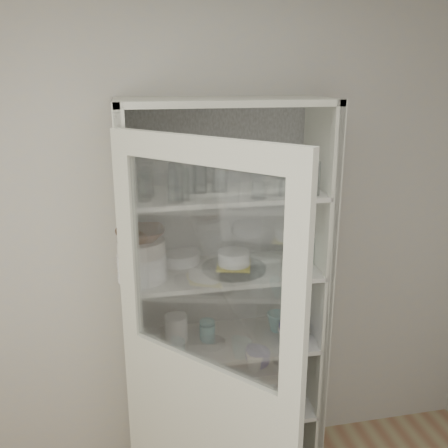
{
  "coord_description": "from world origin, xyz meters",
  "views": [
    {
      "loc": [
        -0.28,
        -1.03,
        2.21
      ],
      "look_at": [
        0.2,
        1.27,
        1.5
      ],
      "focal_mm": 40.0,
      "sensor_mm": 36.0,
      "label": 1
    }
  ],
  "objects_px": {
    "goblet_3": "(289,168)",
    "white_canister": "(176,328)",
    "mug_white": "(286,336)",
    "cream_dish": "(187,405)",
    "glass_platter": "(234,268)",
    "pantry_cabinet": "(222,319)",
    "tin_box": "(244,395)",
    "plate_stack_back": "(180,257)",
    "grey_bowl_stack": "(300,249)",
    "goblet_1": "(175,173)",
    "cupboard_door": "(204,409)",
    "goblet_2": "(268,170)",
    "mug_teal": "(277,322)",
    "measuring_cups": "(211,343)",
    "goblet_0": "(176,174)",
    "white_ramekin": "(234,258)",
    "yellow_trivet": "(234,265)",
    "teal_jar": "(207,330)",
    "mug_blue": "(291,331)",
    "cream_bowl": "(141,247)",
    "plate_stack_front": "(142,267)",
    "terracotta_bowl": "(141,234)"
  },
  "relations": [
    {
      "from": "goblet_0",
      "to": "cream_bowl",
      "type": "distance_m",
      "value": 0.39
    },
    {
      "from": "white_ramekin",
      "to": "mug_blue",
      "type": "relative_size",
      "value": 1.24
    },
    {
      "from": "grey_bowl_stack",
      "to": "goblet_3",
      "type": "bearing_deg",
      "value": 138.06
    },
    {
      "from": "mug_blue",
      "to": "cream_bowl",
      "type": "bearing_deg",
      "value": -161.1
    },
    {
      "from": "goblet_3",
      "to": "white_canister",
      "type": "distance_m",
      "value": 1.01
    },
    {
      "from": "goblet_1",
      "to": "mug_teal",
      "type": "relative_size",
      "value": 1.41
    },
    {
      "from": "cream_dish",
      "to": "tin_box",
      "type": "xyz_separation_m",
      "value": [
        0.32,
        0.03,
        -0.01
      ]
    },
    {
      "from": "goblet_1",
      "to": "white_ramekin",
      "type": "xyz_separation_m",
      "value": [
        0.27,
        -0.14,
        -0.41
      ]
    },
    {
      "from": "goblet_1",
      "to": "measuring_cups",
      "type": "height_order",
      "value": "goblet_1"
    },
    {
      "from": "cream_dish",
      "to": "white_canister",
      "type": "bearing_deg",
      "value": 119.5
    },
    {
      "from": "goblet_2",
      "to": "white_canister",
      "type": "distance_m",
      "value": 0.95
    },
    {
      "from": "cupboard_door",
      "to": "goblet_1",
      "type": "height_order",
      "value": "cupboard_door"
    },
    {
      "from": "goblet_1",
      "to": "grey_bowl_stack",
      "type": "bearing_deg",
      "value": -8.62
    },
    {
      "from": "grey_bowl_stack",
      "to": "mug_teal",
      "type": "bearing_deg",
      "value": 174.14
    },
    {
      "from": "goblet_3",
      "to": "white_canister",
      "type": "xyz_separation_m",
      "value": [
        -0.6,
        -0.04,
        -0.82
      ]
    },
    {
      "from": "goblet_1",
      "to": "cupboard_door",
      "type": "bearing_deg",
      "value": -88.32
    },
    {
      "from": "white_ramekin",
      "to": "white_canister",
      "type": "distance_m",
      "value": 0.49
    },
    {
      "from": "measuring_cups",
      "to": "goblet_3",
      "type": "bearing_deg",
      "value": 17.72
    },
    {
      "from": "goblet_0",
      "to": "grey_bowl_stack",
      "type": "height_order",
      "value": "goblet_0"
    },
    {
      "from": "goblet_2",
      "to": "goblet_0",
      "type": "bearing_deg",
      "value": -179.91
    },
    {
      "from": "mug_white",
      "to": "white_canister",
      "type": "distance_m",
      "value": 0.58
    },
    {
      "from": "plate_stack_front",
      "to": "measuring_cups",
      "type": "xyz_separation_m",
      "value": [
        0.33,
        -0.02,
        -0.44
      ]
    },
    {
      "from": "glass_platter",
      "to": "pantry_cabinet",
      "type": "bearing_deg",
      "value": 116.22
    },
    {
      "from": "goblet_1",
      "to": "yellow_trivet",
      "type": "xyz_separation_m",
      "value": [
        0.27,
        -0.14,
        -0.45
      ]
    },
    {
      "from": "goblet_2",
      "to": "grey_bowl_stack",
      "type": "relative_size",
      "value": 1.08
    },
    {
      "from": "mug_white",
      "to": "cream_dish",
      "type": "relative_size",
      "value": 0.35
    },
    {
      "from": "goblet_0",
      "to": "white_ramekin",
      "type": "distance_m",
      "value": 0.51
    },
    {
      "from": "cupboard_door",
      "to": "cream_bowl",
      "type": "distance_m",
      "value": 0.78
    },
    {
      "from": "goblet_0",
      "to": "grey_bowl_stack",
      "type": "relative_size",
      "value": 1.03
    },
    {
      "from": "terracotta_bowl",
      "to": "tin_box",
      "type": "xyz_separation_m",
      "value": [
        0.52,
        0.05,
        -0.99
      ]
    },
    {
      "from": "grey_bowl_stack",
      "to": "mug_blue",
      "type": "distance_m",
      "value": 0.44
    },
    {
      "from": "white_ramekin",
      "to": "teal_jar",
      "type": "bearing_deg",
      "value": 160.79
    },
    {
      "from": "glass_platter",
      "to": "white_canister",
      "type": "xyz_separation_m",
      "value": [
        -0.29,
        0.06,
        -0.34
      ]
    },
    {
      "from": "grey_bowl_stack",
      "to": "white_ramekin",
      "type": "bearing_deg",
      "value": -173.27
    },
    {
      "from": "glass_platter",
      "to": "tin_box",
      "type": "relative_size",
      "value": 1.51
    },
    {
      "from": "goblet_1",
      "to": "goblet_2",
      "type": "bearing_deg",
      "value": -2.17
    },
    {
      "from": "goblet_2",
      "to": "plate_stack_back",
      "type": "bearing_deg",
      "value": 174.75
    },
    {
      "from": "yellow_trivet",
      "to": "white_canister",
      "type": "distance_m",
      "value": 0.46
    },
    {
      "from": "pantry_cabinet",
      "to": "mug_teal",
      "type": "distance_m",
      "value": 0.3
    },
    {
      "from": "pantry_cabinet",
      "to": "glass_platter",
      "type": "xyz_separation_m",
      "value": [
        0.04,
        -0.09,
        0.33
      ]
    },
    {
      "from": "cream_bowl",
      "to": "glass_platter",
      "type": "height_order",
      "value": "cream_bowl"
    },
    {
      "from": "pantry_cabinet",
      "to": "teal_jar",
      "type": "relative_size",
      "value": 21.08
    },
    {
      "from": "pantry_cabinet",
      "to": "tin_box",
      "type": "height_order",
      "value": "pantry_cabinet"
    },
    {
      "from": "plate_stack_back",
      "to": "tin_box",
      "type": "height_order",
      "value": "plate_stack_back"
    },
    {
      "from": "goblet_2",
      "to": "white_canister",
      "type": "relative_size",
      "value": 1.14
    },
    {
      "from": "terracotta_bowl",
      "to": "white_ramekin",
      "type": "bearing_deg",
      "value": 2.71
    },
    {
      "from": "plate_stack_front",
      "to": "mug_white",
      "type": "relative_size",
      "value": 2.59
    },
    {
      "from": "white_canister",
      "to": "cream_dish",
      "type": "relative_size",
      "value": 0.55
    },
    {
      "from": "pantry_cabinet",
      "to": "teal_jar",
      "type": "height_order",
      "value": "pantry_cabinet"
    },
    {
      "from": "goblet_0",
      "to": "yellow_trivet",
      "type": "bearing_deg",
      "value": -24.27
    }
  ]
}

